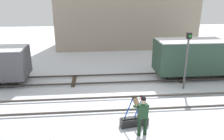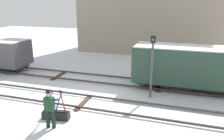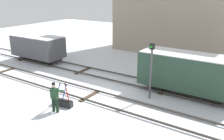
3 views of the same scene
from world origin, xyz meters
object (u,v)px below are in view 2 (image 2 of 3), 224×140
switch_lever_frame (56,114)px  rail_worker (50,106)px  signal_post (152,60)px  freight_car_near_switch (185,66)px

switch_lever_frame → rail_worker: (0.18, -0.70, 0.73)m
switch_lever_frame → rail_worker: rail_worker is taller
signal_post → rail_worker: bearing=-128.9°
freight_car_near_switch → signal_post: bearing=-133.4°
switch_lever_frame → freight_car_near_switch: size_ratio=0.24×
rail_worker → switch_lever_frame: bearing=95.9°
rail_worker → signal_post: signal_post is taller
switch_lever_frame → freight_car_near_switch: (5.40, 5.44, 1.26)m
freight_car_near_switch → rail_worker: bearing=-130.1°
rail_worker → freight_car_near_switch: bearing=41.1°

